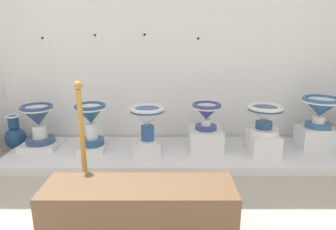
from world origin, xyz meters
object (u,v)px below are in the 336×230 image
at_px(plinth_block_leftmost, 40,145).
at_px(plinth_block_broad_patterned, 315,138).
at_px(antique_toilet_pale_glazed, 264,116).
at_px(info_placard_fourth, 200,42).
at_px(plinth_block_tall_cobalt, 92,147).
at_px(antique_toilet_broad_patterned, 319,107).
at_px(stanchion_post_near_left, 84,174).
at_px(antique_toilet_squat_floral, 205,112).
at_px(decorative_vase_corner, 14,136).
at_px(plinth_block_squat_floral, 204,139).
at_px(museum_bench, 139,212).
at_px(info_placard_first, 44,42).
at_px(info_placard_second, 97,38).
at_px(antique_toilet_tall_cobalt, 90,118).
at_px(plinth_block_central_ornate, 147,147).
at_px(plinth_block_pale_glazed, 261,143).
at_px(info_placard_third, 146,38).
at_px(antique_toilet_leftmost, 37,119).
at_px(antique_toilet_central_ornate, 146,118).

distance_m(plinth_block_leftmost, plinth_block_broad_patterned, 3.14).
xyz_separation_m(antique_toilet_pale_glazed, info_placard_fourth, (-0.64, 0.54, 0.76)).
relative_size(plinth_block_tall_cobalt, antique_toilet_broad_patterned, 0.84).
relative_size(plinth_block_tall_cobalt, stanchion_post_near_left, 0.33).
xyz_separation_m(antique_toilet_squat_floral, decorative_vase_corner, (-2.22, 0.15, -0.33)).
bearing_deg(plinth_block_squat_floral, antique_toilet_pale_glazed, -10.50).
xyz_separation_m(antique_toilet_squat_floral, museum_bench, (-0.61, -1.40, -0.32)).
relative_size(info_placard_first, info_placard_second, 1.16).
bearing_deg(plinth_block_tall_cobalt, antique_toilet_tall_cobalt, 180.00).
bearing_deg(antique_toilet_pale_glazed, stanchion_post_near_left, -152.12).
relative_size(plinth_block_leftmost, plinth_block_central_ornate, 1.11).
relative_size(plinth_block_pale_glazed, info_placard_third, 2.76).
relative_size(plinth_block_central_ornate, plinth_block_pale_glazed, 0.90).
xyz_separation_m(plinth_block_leftmost, plinth_block_squat_floral, (1.88, -0.03, 0.08)).
distance_m(antique_toilet_broad_patterned, stanchion_post_near_left, 2.56).
height_order(antique_toilet_leftmost, decorative_vase_corner, antique_toilet_leftmost).
bearing_deg(decorative_vase_corner, plinth_block_broad_patterned, -2.17).
distance_m(info_placard_first, decorative_vase_corner, 1.17).
bearing_deg(plinth_block_squat_floral, plinth_block_central_ornate, -173.80).
bearing_deg(antique_toilet_leftmost, decorative_vase_corner, 161.34).
distance_m(antique_toilet_central_ornate, info_placard_fourth, 1.11).
bearing_deg(antique_toilet_tall_cobalt, info_placard_first, 141.71).
height_order(plinth_block_central_ornate, info_placard_third, info_placard_third).
distance_m(antique_toilet_leftmost, plinth_block_broad_patterned, 3.14).
bearing_deg(plinth_block_broad_patterned, plinth_block_tall_cobalt, -178.57).
distance_m(plinth_block_leftmost, antique_toilet_tall_cobalt, 0.71).
bearing_deg(antique_toilet_broad_patterned, info_placard_third, 167.96).
height_order(plinth_block_broad_patterned, antique_toilet_broad_patterned, antique_toilet_broad_patterned).
relative_size(info_placard_third, stanchion_post_near_left, 0.14).
relative_size(plinth_block_squat_floral, stanchion_post_near_left, 0.37).
xyz_separation_m(antique_toilet_tall_cobalt, museum_bench, (0.66, -1.35, -0.27)).
bearing_deg(antique_toilet_pale_glazed, plinth_block_broad_patterned, 11.01).
distance_m(antique_toilet_leftmost, plinth_block_tall_cobalt, 0.69).
height_order(plinth_block_squat_floral, info_placard_second, info_placard_second).
relative_size(antique_toilet_leftmost, plinth_block_pale_glazed, 1.09).
xyz_separation_m(antique_toilet_squat_floral, antique_toilet_pale_glazed, (0.61, -0.11, -0.01)).
height_order(antique_toilet_central_ornate, decorative_vase_corner, antique_toilet_central_ornate).
xyz_separation_m(plinth_block_pale_glazed, museum_bench, (-1.21, -1.29, -0.00)).
bearing_deg(antique_toilet_broad_patterned, plinth_block_leftmost, 179.73).
relative_size(antique_toilet_squat_floral, stanchion_post_near_left, 0.31).
relative_size(plinth_block_leftmost, antique_toilet_leftmost, 0.91).
bearing_deg(plinth_block_broad_patterned, antique_toilet_tall_cobalt, -178.57).
bearing_deg(stanchion_post_near_left, antique_toilet_pale_glazed, 27.88).
bearing_deg(antique_toilet_broad_patterned, decorative_vase_corner, 177.83).
xyz_separation_m(antique_toilet_tall_cobalt, plinth_block_central_ornate, (0.62, -0.02, -0.33)).
height_order(antique_toilet_tall_cobalt, plinth_block_pale_glazed, antique_toilet_tall_cobalt).
distance_m(info_placard_third, decorative_vase_corner, 1.94).
bearing_deg(stanchion_post_near_left, plinth_block_tall_cobalt, 101.31).
height_order(plinth_block_squat_floral, decorative_vase_corner, decorative_vase_corner).
height_order(plinth_block_leftmost, antique_toilet_squat_floral, antique_toilet_squat_floral).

